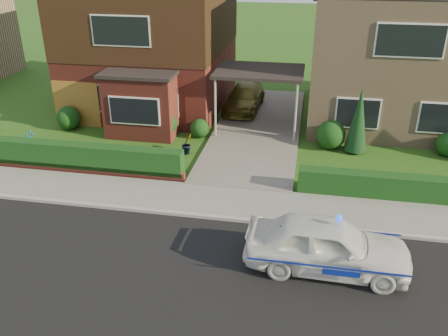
# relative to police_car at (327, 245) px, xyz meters

# --- Properties ---
(ground) EXTENTS (120.00, 120.00, 0.00)m
(ground) POSITION_rel_police_car_xyz_m (-2.96, -1.20, -0.73)
(ground) COLOR #265216
(ground) RESTS_ON ground
(road) EXTENTS (60.00, 6.00, 0.02)m
(road) POSITION_rel_police_car_xyz_m (-2.96, -1.20, -0.73)
(road) COLOR black
(road) RESTS_ON ground
(kerb) EXTENTS (60.00, 0.16, 0.12)m
(kerb) POSITION_rel_police_car_xyz_m (-2.96, 1.85, -0.67)
(kerb) COLOR #9E9993
(kerb) RESTS_ON ground
(sidewalk) EXTENTS (60.00, 2.00, 0.10)m
(sidewalk) POSITION_rel_police_car_xyz_m (-2.96, 2.90, -0.68)
(sidewalk) COLOR slate
(sidewalk) RESTS_ON ground
(driveway) EXTENTS (3.80, 12.00, 0.12)m
(driveway) POSITION_rel_police_car_xyz_m (-2.96, 9.80, -0.67)
(driveway) COLOR #666059
(driveway) RESTS_ON ground
(house_left) EXTENTS (7.50, 9.53, 7.25)m
(house_left) POSITION_rel_police_car_xyz_m (-8.74, 12.70, 3.09)
(house_left) COLOR maroon
(house_left) RESTS_ON ground
(house_right) EXTENTS (7.50, 8.06, 7.25)m
(house_right) POSITION_rel_police_car_xyz_m (2.84, 12.79, 2.94)
(house_right) COLOR tan
(house_right) RESTS_ON ground
(carport_link) EXTENTS (3.80, 3.00, 2.77)m
(carport_link) POSITION_rel_police_car_xyz_m (-2.96, 9.75, 1.93)
(carport_link) COLOR black
(carport_link) RESTS_ON ground
(garage_door) EXTENTS (2.20, 0.10, 2.10)m
(garage_door) POSITION_rel_police_car_xyz_m (-11.21, 8.76, 0.32)
(garage_door) COLOR #8F581F
(garage_door) RESTS_ON ground
(dwarf_wall) EXTENTS (7.70, 0.25, 0.36)m
(dwarf_wall) POSITION_rel_police_car_xyz_m (-8.76, 4.10, -0.55)
(dwarf_wall) COLOR maroon
(dwarf_wall) RESTS_ON ground
(hedge_left) EXTENTS (7.50, 0.55, 0.90)m
(hedge_left) POSITION_rel_police_car_xyz_m (-8.76, 4.25, -0.73)
(hedge_left) COLOR #103312
(hedge_left) RESTS_ON ground
(hedge_right) EXTENTS (7.50, 0.55, 0.80)m
(hedge_right) POSITION_rel_police_car_xyz_m (2.84, 4.15, -0.73)
(hedge_right) COLOR #103312
(hedge_right) RESTS_ON ground
(shrub_left_far) EXTENTS (1.08, 1.08, 1.08)m
(shrub_left_far) POSITION_rel_police_car_xyz_m (-11.46, 8.30, -0.19)
(shrub_left_far) COLOR #103312
(shrub_left_far) RESTS_ON ground
(shrub_left_mid) EXTENTS (1.32, 1.32, 1.32)m
(shrub_left_mid) POSITION_rel_police_car_xyz_m (-6.96, 8.10, -0.07)
(shrub_left_mid) COLOR #103312
(shrub_left_mid) RESTS_ON ground
(shrub_left_near) EXTENTS (0.84, 0.84, 0.84)m
(shrub_left_near) POSITION_rel_police_car_xyz_m (-5.36, 8.40, -0.31)
(shrub_left_near) COLOR #103312
(shrub_left_near) RESTS_ON ground
(shrub_right_near) EXTENTS (1.20, 1.20, 1.20)m
(shrub_right_near) POSITION_rel_police_car_xyz_m (0.24, 8.20, -0.13)
(shrub_right_near) COLOR #103312
(shrub_right_near) RESTS_ON ground
(shrub_right_mid) EXTENTS (0.96, 0.96, 0.96)m
(shrub_right_mid) POSITION_rel_police_car_xyz_m (4.84, 8.30, -0.25)
(shrub_right_mid) COLOR #103312
(shrub_right_mid) RESTS_ON ground
(conifer_a) EXTENTS (0.90, 0.90, 2.60)m
(conifer_a) POSITION_rel_police_car_xyz_m (1.24, 8.00, 0.57)
(conifer_a) COLOR black
(conifer_a) RESTS_ON ground
(police_car) EXTENTS (3.91, 4.29, 1.61)m
(police_car) POSITION_rel_police_car_xyz_m (0.00, 0.00, 0.00)
(police_car) COLOR white
(police_car) RESTS_ON ground
(driveway_car) EXTENTS (1.84, 4.13, 1.18)m
(driveway_car) POSITION_rel_police_car_xyz_m (-3.96, 12.25, -0.02)
(driveway_car) COLOR brown
(driveway_car) RESTS_ON driveway
(potted_plant_a) EXTENTS (0.45, 0.37, 0.75)m
(potted_plant_a) POSITION_rel_police_car_xyz_m (-11.96, 5.89, -0.35)
(potted_plant_a) COLOR gray
(potted_plant_a) RESTS_ON ground
(potted_plant_b) EXTENTS (0.59, 0.56, 0.83)m
(potted_plant_b) POSITION_rel_police_car_xyz_m (-5.46, 6.57, -0.31)
(potted_plant_b) COLOR gray
(potted_plant_b) RESTS_ON ground
(potted_plant_c) EXTENTS (0.52, 0.52, 0.79)m
(potted_plant_c) POSITION_rel_police_car_xyz_m (-6.67, 7.80, -0.33)
(potted_plant_c) COLOR gray
(potted_plant_c) RESTS_ON ground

